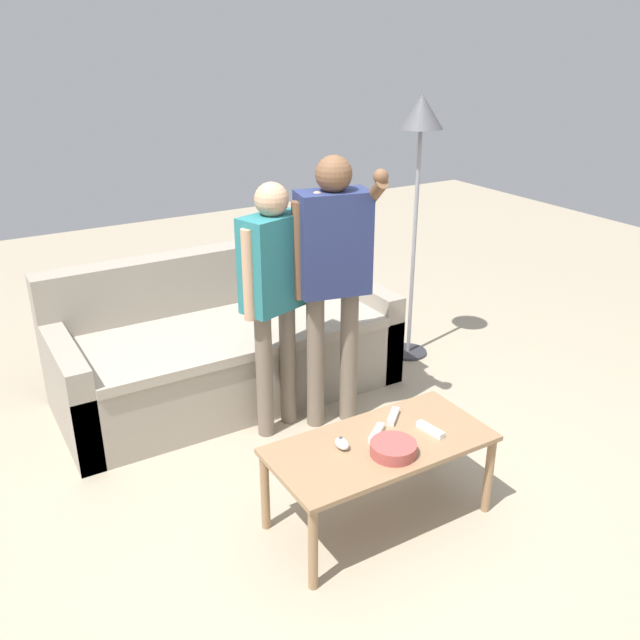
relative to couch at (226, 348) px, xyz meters
The scene contains 11 objects.
ground_plane 1.37m from the couch, 85.10° to the right, with size 12.00×12.00×0.00m, color tan.
couch is the anchor object (origin of this frame).
coffee_table 1.61m from the couch, 86.16° to the right, with size 1.08×0.52×0.45m.
snack_bowl 1.73m from the couch, 86.66° to the right, with size 0.22×0.22×0.06m, color #B24C47.
game_remote_nunchuk 1.56m from the couch, 92.83° to the right, with size 0.06×0.09×0.05m.
floor_lamp 1.91m from the couch, ahead, with size 0.30×0.30×1.88m.
player_center 0.87m from the couch, 82.52° to the right, with size 0.48×0.30×1.51m.
player_right 1.08m from the couch, 59.96° to the right, with size 0.48×0.41×1.64m.
game_remote_wand_near 1.71m from the couch, 77.54° to the right, with size 0.06×0.16×0.03m.
game_remote_wand_far 1.56m from the couch, 85.51° to the right, with size 0.15×0.13×0.03m.
game_remote_wand_spare 1.50m from the couch, 79.06° to the right, with size 0.13×0.12×0.03m.
Camera 1 is at (-1.65, -2.46, 2.24)m, focal length 37.91 mm.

